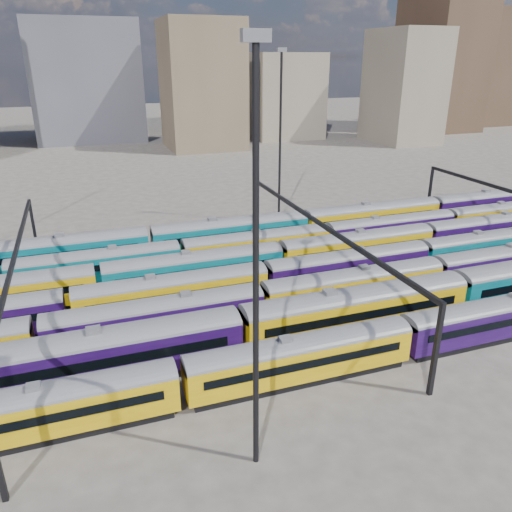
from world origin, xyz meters
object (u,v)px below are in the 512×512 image
object	(u,v)px
rake_1	(357,306)
rake_2	(262,298)
rake_0	(495,315)
mast_2	(256,262)

from	to	relation	value
rake_1	rake_2	size ratio (longest dim) A/B	0.93
rake_0	mast_2	distance (m)	28.91
rake_0	mast_2	size ratio (longest dim) A/B	5.27
rake_1	rake_2	xyz separation A→B (m)	(-7.56, 5.00, -0.32)
rake_2	mast_2	distance (m)	21.48
rake_1	mast_2	xyz separation A→B (m)	(-14.14, -12.00, 11.04)
rake_0	rake_2	world-z (taller)	rake_2
rake_0	mast_2	world-z (taller)	mast_2
rake_1	mast_2	world-z (taller)	mast_2
rake_1	rake_2	bearing A→B (deg)	146.53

